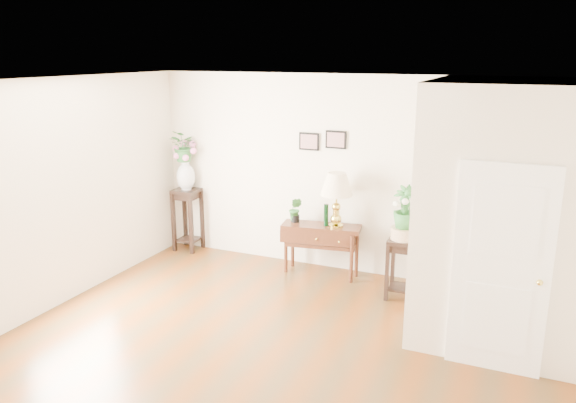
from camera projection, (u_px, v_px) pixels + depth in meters
The scene contains 20 objects.
floor at pixel (269, 361), 5.77m from camera, with size 6.00×5.50×0.02m, color #65320F.
ceiling at pixel (266, 84), 5.05m from camera, with size 6.00×5.50×0.02m, color white.
wall_back at pixel (353, 176), 7.84m from camera, with size 6.00×0.02×2.80m, color beige.
wall_front at pixel (44, 379), 2.97m from camera, with size 6.00×0.02×2.80m, color beige.
wall_left at pixel (37, 200), 6.57m from camera, with size 0.02×5.50×2.80m, color beige.
partition at pixel (509, 210), 6.17m from camera, with size 1.80×1.95×2.80m, color beige.
door at pixel (501, 271), 5.37m from camera, with size 0.90×0.05×2.10m, color white.
art_print_left at pixel (309, 142), 7.96m from camera, with size 0.30×0.02×0.25m, color black.
art_print_right at pixel (336, 140), 7.80m from camera, with size 0.30×0.02×0.25m, color black.
wall_ornament at pixel (429, 144), 6.48m from camera, with size 0.51×0.51×0.07m, color gold.
console_table at pixel (321, 250), 7.95m from camera, with size 1.10×0.37×0.73m, color black.
table_lamp at pixel (336, 202), 7.69m from camera, with size 0.44×0.44×0.78m, color gold.
green_vase at pixel (326, 214), 7.79m from camera, with size 0.06×0.06×0.31m, color black.
potted_plant at pixel (295, 210), 7.97m from camera, with size 0.19×0.15×0.34m, color #2A6A2C.
plant_stand_a at pixel (188, 219), 8.94m from camera, with size 0.39×0.39×0.99m, color black.
porcelain_vase at pixel (186, 175), 8.76m from camera, with size 0.29×0.29×0.50m, color silver, non-canonical shape.
lily_arrangement at pixel (185, 149), 8.65m from camera, with size 0.44×0.38×0.49m, color #2A6A2C.
plant_stand_b at pixel (402, 269), 7.16m from camera, with size 0.38×0.38×0.80m, color black.
ceramic_bowl at pixel (404, 233), 7.04m from camera, with size 0.34×0.34×0.15m, color #CFB386.
narcissus at pixel (406, 208), 6.96m from camera, with size 0.32×0.32×0.57m, color #2A6A2C.
Camera 1 is at (2.24, -4.64, 3.08)m, focal length 35.00 mm.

